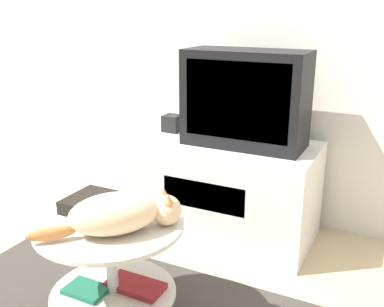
{
  "coord_description": "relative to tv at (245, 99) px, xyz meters",
  "views": [
    {
      "loc": [
        1.03,
        -1.22,
        1.26
      ],
      "look_at": [
        0.17,
        0.48,
        0.64
      ],
      "focal_mm": 42.0,
      "sensor_mm": 36.0,
      "label": 1
    }
  ],
  "objects": [
    {
      "name": "tv_stand",
      "position": [
        -0.12,
        -0.01,
        -0.53
      ],
      "size": [
        1.03,
        0.53,
        0.55
      ],
      "color": "silver",
      "rests_on": "ground_plane"
    },
    {
      "name": "speaker",
      "position": [
        -0.48,
        0.07,
        -0.2
      ],
      "size": [
        0.1,
        0.1,
        0.1
      ],
      "color": "black",
      "rests_on": "tv_stand"
    },
    {
      "name": "cat",
      "position": [
        -0.11,
        -1.0,
        -0.26
      ],
      "size": [
        0.42,
        0.43,
        0.15
      ],
      "rotation": [
        0.0,
        0.0,
        0.8
      ],
      "color": "beige",
      "rests_on": "coffee_table"
    },
    {
      "name": "dvd_box",
      "position": [
        -0.3,
        -0.89,
        -0.3
      ],
      "size": [
        0.23,
        0.21,
        0.05
      ],
      "color": "black",
      "rests_on": "coffee_table"
    },
    {
      "name": "coffee_table",
      "position": [
        -0.19,
        -0.96,
        -0.49
      ],
      "size": [
        0.58,
        0.58,
        0.45
      ],
      "color": "#B2B2B7",
      "rests_on": "rug"
    },
    {
      "name": "wall_back",
      "position": [
        -0.23,
        0.35,
        0.5
      ],
      "size": [
        8.0,
        0.05,
        2.6
      ],
      "color": "silver",
      "rests_on": "ground_plane"
    },
    {
      "name": "tv",
      "position": [
        0.0,
        0.0,
        0.0
      ],
      "size": [
        0.64,
        0.29,
        0.51
      ],
      "color": "black",
      "rests_on": "tv_stand"
    }
  ]
}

